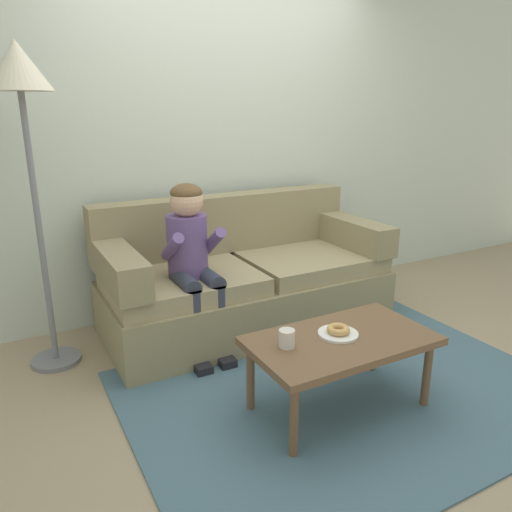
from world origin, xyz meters
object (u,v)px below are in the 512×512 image
at_px(donut, 338,329).
at_px(couch, 244,281).
at_px(coffee_table, 341,345).
at_px(person_child, 192,253).
at_px(floor_lamp, 22,101).
at_px(toy_controller, 382,343).
at_px(mug, 287,338).

bearing_deg(donut, couch, 87.55).
distance_m(couch, coffee_table, 1.20).
distance_m(coffee_table, donut, 0.08).
xyz_separation_m(couch, person_child, (-0.47, -0.20, 0.33)).
relative_size(person_child, floor_lamp, 0.58).
xyz_separation_m(toy_controller, floor_lamp, (-1.96, 0.83, 1.56)).
xyz_separation_m(mug, floor_lamp, (-0.96, 1.20, 1.12)).
bearing_deg(mug, floor_lamp, 128.61).
bearing_deg(coffee_table, couch, 87.59).
relative_size(couch, person_child, 1.83).
height_order(coffee_table, mug, mug).
xyz_separation_m(couch, floor_lamp, (-1.31, 0.06, 1.24)).
relative_size(mug, toy_controller, 0.40).
height_order(donut, mug, mug).
bearing_deg(couch, coffee_table, -92.41).
distance_m(person_child, toy_controller, 1.41).
xyz_separation_m(donut, mug, (-0.30, 0.02, 0.01)).
bearing_deg(floor_lamp, mug, -51.39).
height_order(coffee_table, floor_lamp, floor_lamp).
xyz_separation_m(couch, coffee_table, (-0.05, -1.20, 0.03)).
height_order(mug, floor_lamp, floor_lamp).
distance_m(couch, mug, 1.21).
height_order(coffee_table, toy_controller, coffee_table).
bearing_deg(coffee_table, donut, 89.12).
xyz_separation_m(person_child, mug, (0.12, -0.94, -0.21)).
bearing_deg(floor_lamp, coffee_table, -44.72).
bearing_deg(couch, toy_controller, -50.22).
height_order(couch, donut, couch).
relative_size(toy_controller, floor_lamp, 0.12).
xyz_separation_m(couch, mug, (-0.35, -1.15, 0.12)).
height_order(donut, toy_controller, donut).
relative_size(coffee_table, person_child, 0.87).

